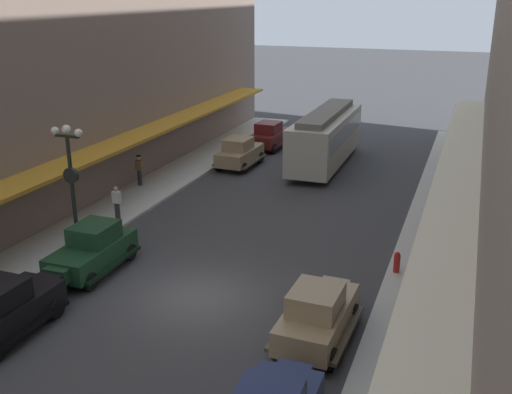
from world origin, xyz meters
TOP-DOWN VIEW (x-y plane):
  - ground_plane at (0.00, 0.00)m, footprint 200.00×200.00m
  - sidewalk_left at (-7.50, 0.00)m, footprint 3.00×60.00m
  - sidewalk_right at (7.50, 0.00)m, footprint 3.00×60.00m
  - parked_car_1 at (-4.56, -4.30)m, footprint 2.17×4.27m
  - parked_car_2 at (4.66, -1.23)m, footprint 2.24×4.30m
  - parked_car_3 at (-4.65, 0.53)m, footprint 2.16×4.27m
  - parked_car_4 at (-4.56, 21.04)m, footprint 2.29×4.31m
  - parked_car_5 at (-4.76, 15.99)m, footprint 2.24×4.30m
  - streetcar at (0.08, 18.08)m, footprint 2.59×9.62m
  - lamp_post_with_clock at (-6.40, 1.97)m, footprint 1.42×0.44m
  - fire_hydrant at (6.35, 4.15)m, footprint 0.24×0.24m
  - pedestrian_0 at (-6.53, 5.18)m, footprint 0.36×0.24m
  - pedestrian_1 at (-8.35, 10.23)m, footprint 0.36×0.28m

SIDE VIEW (x-z plane):
  - ground_plane at x=0.00m, z-range 0.00..0.00m
  - sidewalk_left at x=-7.50m, z-range 0.00..0.15m
  - sidewalk_right at x=7.50m, z-range 0.00..0.15m
  - fire_hydrant at x=6.35m, z-range 0.15..0.97m
  - parked_car_1 at x=-4.56m, z-range 0.02..1.86m
  - parked_car_2 at x=4.66m, z-range 0.02..1.86m
  - parked_car_3 at x=-4.65m, z-range 0.02..1.86m
  - parked_car_4 at x=-4.56m, z-range 0.02..1.86m
  - parked_car_5 at x=-4.76m, z-range 0.02..1.86m
  - pedestrian_0 at x=-6.53m, z-range 0.17..1.81m
  - pedestrian_1 at x=-8.35m, z-range 0.18..1.85m
  - streetcar at x=0.08m, z-range 0.17..3.63m
  - lamp_post_with_clock at x=-6.40m, z-range 0.41..5.57m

